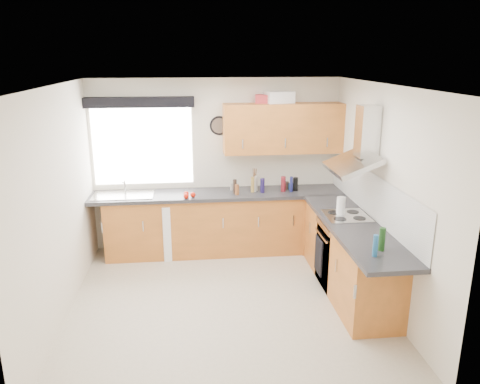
{
  "coord_description": "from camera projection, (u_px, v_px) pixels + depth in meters",
  "views": [
    {
      "loc": [
        -0.37,
        -4.92,
        2.8
      ],
      "look_at": [
        0.25,
        0.85,
        1.1
      ],
      "focal_mm": 35.0,
      "sensor_mm": 36.0,
      "label": 1
    }
  ],
  "objects": [
    {
      "name": "extractor_hood",
      "position": [
        360.0,
        147.0,
        5.47
      ],
      "size": [
        0.52,
        0.78,
        0.66
      ],
      "primitive_type": null,
      "color": "silver",
      "rests_on": "wall_right"
    },
    {
      "name": "window",
      "position": [
        143.0,
        146.0,
        6.68
      ],
      "size": [
        1.4,
        0.02,
        1.1
      ],
      "primitive_type": "cube",
      "color": "white",
      "rests_on": "wall_back"
    },
    {
      "name": "oven",
      "position": [
        344.0,
        253.0,
        5.84
      ],
      "size": [
        0.56,
        0.58,
        0.85
      ],
      "primitive_type": "cube",
      "color": "black",
      "rests_on": "ground_plane"
    },
    {
      "name": "jar_9",
      "position": [
        291.0,
        184.0,
        6.7
      ],
      "size": [
        0.04,
        0.04,
        0.22
      ],
      "primitive_type": "cylinder",
      "color": "navy",
      "rests_on": "worktop_back"
    },
    {
      "name": "wall_clock",
      "position": [
        219.0,
        126.0,
        6.71
      ],
      "size": [
        0.28,
        0.04,
        0.28
      ],
      "primitive_type": "cylinder",
      "rotation": [
        1.57,
        0.0,
        0.0
      ],
      "color": "black",
      "rests_on": "wall_back"
    },
    {
      "name": "sink",
      "position": [
        123.0,
        193.0,
        6.55
      ],
      "size": [
        0.84,
        0.46,
        0.1
      ],
      "primitive_type": null,
      "color": "silver",
      "rests_on": "worktop_back"
    },
    {
      "name": "storage_box",
      "position": [
        264.0,
        99.0,
        6.61
      ],
      "size": [
        0.28,
        0.25,
        0.12
      ],
      "primitive_type": "cube",
      "rotation": [
        0.0,
        0.0,
        -0.15
      ],
      "color": "#CA353B",
      "rests_on": "upper_cabinets"
    },
    {
      "name": "base_cab_corner",
      "position": [
        318.0,
        220.0,
        6.98
      ],
      "size": [
        0.6,
        0.6,
        0.86
      ],
      "primitive_type": "cube",
      "color": "#A65C23",
      "rests_on": "ground_plane"
    },
    {
      "name": "jar_7",
      "position": [
        295.0,
        184.0,
        6.77
      ],
      "size": [
        0.07,
        0.07,
        0.19
      ],
      "primitive_type": "cylinder",
      "color": "black",
      "rests_on": "worktop_back"
    },
    {
      "name": "upper_cabinets",
      "position": [
        283.0,
        128.0,
        6.66
      ],
      "size": [
        1.7,
        0.35,
        0.7
      ],
      "primitive_type": "cube",
      "color": "#A65C23",
      "rests_on": "wall_back"
    },
    {
      "name": "bottle_0",
      "position": [
        382.0,
        239.0,
        4.68
      ],
      "size": [
        0.06,
        0.06,
        0.24
      ],
      "primitive_type": "cylinder",
      "color": "#183F16",
      "rests_on": "worktop_right"
    },
    {
      "name": "kitchen_roll",
      "position": [
        341.0,
        206.0,
        5.72
      ],
      "size": [
        0.11,
        0.11,
        0.23
      ],
      "primitive_type": "cylinder",
      "rotation": [
        0.0,
        0.0,
        0.05
      ],
      "color": "white",
      "rests_on": "worktop_right"
    },
    {
      "name": "jar_11",
      "position": [
        283.0,
        184.0,
        6.72
      ],
      "size": [
        0.07,
        0.07,
        0.22
      ],
      "primitive_type": "cylinder",
      "color": "maroon",
      "rests_on": "worktop_back"
    },
    {
      "name": "wall_back",
      "position": [
        216.0,
        165.0,
        6.88
      ],
      "size": [
        3.6,
        0.02,
        2.5
      ],
      "primitive_type": "cube",
      "color": "silver",
      "rests_on": "ground_plane"
    },
    {
      "name": "tomato_cluster",
      "position": [
        188.0,
        195.0,
        6.45
      ],
      "size": [
        0.19,
        0.19,
        0.08
      ],
      "primitive_type": null,
      "rotation": [
        0.0,
        0.0,
        -0.17
      ],
      "color": "red",
      "rests_on": "worktop_back"
    },
    {
      "name": "hob_plate",
      "position": [
        347.0,
        216.0,
        5.7
      ],
      "size": [
        0.52,
        0.52,
        0.01
      ],
      "primitive_type": "cube",
      "color": "silver",
      "rests_on": "worktop_right"
    },
    {
      "name": "jar_3",
      "position": [
        235.0,
        187.0,
        6.62
      ],
      "size": [
        0.05,
        0.05,
        0.21
      ],
      "primitive_type": "cylinder",
      "color": "black",
      "rests_on": "worktop_back"
    },
    {
      "name": "jar_0",
      "position": [
        237.0,
        190.0,
        6.57
      ],
      "size": [
        0.06,
        0.06,
        0.15
      ],
      "primitive_type": "cylinder",
      "color": "brown",
      "rests_on": "worktop_back"
    },
    {
      "name": "base_cab_right",
      "position": [
        349.0,
        258.0,
        5.69
      ],
      "size": [
        0.58,
        2.1,
        0.86
      ],
      "primitive_type": "cube",
      "color": "#A65C23",
      "rests_on": "ground_plane"
    },
    {
      "name": "jar_1",
      "position": [
        232.0,
        187.0,
        6.81
      ],
      "size": [
        0.04,
        0.04,
        0.09
      ],
      "primitive_type": "cylinder",
      "color": "#A19489",
      "rests_on": "worktop_back"
    },
    {
      "name": "jar_8",
      "position": [
        253.0,
        185.0,
        6.69
      ],
      "size": [
        0.05,
        0.05,
        0.22
      ],
      "primitive_type": "cylinder",
      "color": "olive",
      "rests_on": "worktop_back"
    },
    {
      "name": "washing_machine",
      "position": [
        178.0,
        227.0,
        6.79
      ],
      "size": [
        0.67,
        0.66,
        0.8
      ],
      "primitive_type": "cube",
      "rotation": [
        0.0,
        0.0,
        0.29
      ],
      "color": "white",
      "rests_on": "ground_plane"
    },
    {
      "name": "jar_5",
      "position": [
        254.0,
        185.0,
        6.71
      ],
      "size": [
        0.06,
        0.06,
        0.21
      ],
      "primitive_type": "cylinder",
      "color": "#AEA294",
      "rests_on": "worktop_back"
    },
    {
      "name": "base_cab_back",
      "position": [
        211.0,
        224.0,
        6.83
      ],
      "size": [
        3.0,
        0.58,
        0.86
      ],
      "primitive_type": "cube",
      "color": "#A65C23",
      "rests_on": "ground_plane"
    },
    {
      "name": "window_blind",
      "position": [
        139.0,
        102.0,
        6.42
      ],
      "size": [
        1.5,
        0.18,
        0.14
      ],
      "primitive_type": "cube",
      "color": "black",
      "rests_on": "wall_back"
    },
    {
      "name": "bottle_1",
      "position": [
        375.0,
        246.0,
        4.54
      ],
      "size": [
        0.05,
        0.05,
        0.22
      ],
      "primitive_type": "cylinder",
      "color": "#1C578A",
      "rests_on": "worktop_right"
    },
    {
      "name": "casserole",
      "position": [
        279.0,
        97.0,
        6.62
      ],
      "size": [
        0.44,
        0.36,
        0.16
      ],
      "primitive_type": "cube",
      "rotation": [
        0.0,
        0.0,
        0.21
      ],
      "color": "white",
      "rests_on": "upper_cabinets"
    },
    {
      "name": "worktop_right",
      "position": [
        355.0,
        227.0,
        5.42
      ],
      "size": [
        0.62,
        2.42,
        0.05
      ],
      "primitive_type": "cube",
      "color": "#262528",
      "rests_on": "base_cab_right"
    },
    {
      "name": "utensil_pot",
      "position": [
        255.0,
        185.0,
        6.83
      ],
      "size": [
        0.11,
        0.11,
        0.13
      ],
      "primitive_type": "cylinder",
      "rotation": [
        0.0,
        0.0,
        -0.23
      ],
      "color": "gray",
      "rests_on": "worktop_back"
    },
    {
      "name": "ground_plane",
      "position": [
        227.0,
        302.0,
        5.52
      ],
      "size": [
        3.6,
        3.6,
        0.0
      ],
      "primitive_type": "plane",
      "color": "beige"
    },
    {
      "name": "wall_front",
      "position": [
        245.0,
        274.0,
        3.45
      ],
      "size": [
        3.6,
        0.02,
        2.5
      ],
      "primitive_type": "cube",
      "color": "silver",
      "rests_on": "ground_plane"
    },
    {
      "name": "wall_right",
      "position": [
        382.0,
        196.0,
        5.35
      ],
      "size": [
        0.02,
        3.6,
        2.5
      ],
      "primitive_type": "cube",
      "color": "silver",
      "rests_on": "ground_plane"
    },
    {
      "name": "jar_6",
      "position": [
        286.0,
        185.0,
        6.85
      ],
      "size": [
        0.07,
        0.07,
        0.11
      ],
      "primitive_type": "cylinder",
      "color": "#37281E",
      "rests_on": "worktop_back"
    },
    {
      "name": "splashback",
      "position": [
        371.0,
        195.0,
        5.65
      ],
      "size": [
        0.01,
        3.0,
        0.54
      ],
      "primitive_type": "cube",
      "color": "white",
      "rests_on": "wall_right"
    },
    {
      "name": "jar_2",
      "position": [
        256.0,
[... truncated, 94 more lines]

